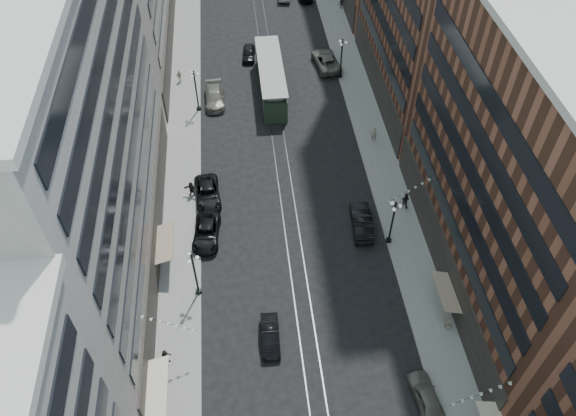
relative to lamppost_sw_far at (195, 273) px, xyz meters
name	(u,v)px	position (x,y,z in m)	size (l,w,h in m)	color
ground	(270,82)	(9.20, 32.00, -3.10)	(220.00, 220.00, 0.00)	black
sidewalk_west	(186,45)	(-1.80, 42.00, -3.02)	(4.00, 180.00, 0.15)	gray
sidewalk_east	(340,37)	(20.20, 42.00, -3.02)	(4.00, 180.00, 0.15)	gray
rail_west	(259,42)	(8.50, 42.00, -3.09)	(0.12, 180.00, 0.02)	#2D2D33
rail_east	(269,41)	(9.90, 42.00, -3.09)	(0.12, 180.00, 0.02)	#2D2D33
building_west_mid	(76,146)	(-7.80, 5.00, 10.90)	(8.00, 36.00, 28.00)	#A59F92
building_east_mid	(518,176)	(26.20, 0.00, 8.90)	(8.00, 30.00, 24.00)	brown
lamppost_sw_far	(195,273)	(0.00, 0.00, 0.00)	(1.03, 1.14, 5.52)	black
lamppost_sw_mid	(196,89)	(0.00, 27.00, 0.00)	(1.03, 1.14, 5.52)	black
lamppost_se_far	(392,221)	(18.40, 4.00, 0.00)	(1.03, 1.14, 5.52)	black
lamppost_se_mid	(341,57)	(18.40, 32.00, 0.00)	(1.03, 1.14, 5.52)	black
streetcar	(271,79)	(9.20, 30.10, -1.35)	(3.02, 13.66, 3.78)	#253A28
car_2	(206,233)	(0.80, 6.46, -2.35)	(2.46, 5.33, 1.48)	black
car_4	(426,396)	(17.60, -12.03, -2.33)	(1.82, 4.52, 1.54)	#636258
car_5	(270,336)	(6.04, -5.45, -2.39)	(1.49, 4.26, 1.40)	black
pedestrian_2	(166,357)	(-2.52, -6.68, -2.03)	(0.89, 0.49, 1.82)	black
pedestrian_4	(448,323)	(21.14, -5.97, -2.12)	(0.96, 0.44, 1.64)	beige
car_7	(208,193)	(0.97, 11.84, -2.34)	(2.50, 5.42, 1.51)	black
car_8	(215,97)	(2.00, 28.44, -2.28)	(2.30, 5.65, 1.64)	#68665D
car_10	(362,221)	(16.12, 6.16, -2.22)	(1.86, 5.33, 1.75)	black
car_11	(326,60)	(17.01, 34.89, -2.23)	(2.89, 6.27, 1.74)	slate
car_13	(249,53)	(6.82, 38.04, -2.40)	(1.65, 4.11, 1.40)	black
pedestrian_5	(191,189)	(-0.69, 12.42, -2.09)	(1.58, 0.46, 1.71)	black
pedestrian_6	(180,76)	(-2.40, 33.24, -2.17)	(0.91, 0.42, 1.56)	#BFB09E
pedestrian_7	(405,200)	(21.04, 8.37, -2.00)	(0.92, 0.50, 1.89)	black
pedestrian_8	(374,134)	(20.05, 18.96, -1.99)	(0.70, 0.46, 1.91)	#A19C86
pedestrian_9	(342,3)	(21.70, 49.95, -2.06)	(1.15, 0.47, 1.77)	black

